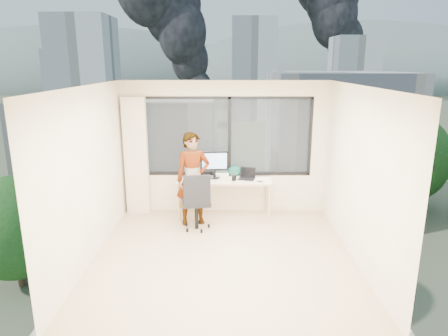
{
  "coord_description": "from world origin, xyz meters",
  "views": [
    {
      "loc": [
        0.05,
        -5.65,
        2.91
      ],
      "look_at": [
        0.0,
        1.0,
        1.15
      ],
      "focal_mm": 31.86,
      "sensor_mm": 36.0,
      "label": 1
    }
  ],
  "objects_px": {
    "person": "(193,179)",
    "desk": "(224,198)",
    "game_console": "(221,174)",
    "laptop": "(246,174)",
    "handbag": "(235,171)",
    "monitor": "(214,165)",
    "chair": "(196,200)"
  },
  "relations": [
    {
      "from": "person",
      "to": "desk",
      "type": "bearing_deg",
      "value": 16.11
    },
    {
      "from": "desk",
      "to": "person",
      "type": "height_order",
      "value": "person"
    },
    {
      "from": "game_console",
      "to": "laptop",
      "type": "bearing_deg",
      "value": -28.75
    },
    {
      "from": "handbag",
      "to": "person",
      "type": "bearing_deg",
      "value": -124.58
    },
    {
      "from": "desk",
      "to": "game_console",
      "type": "relative_size",
      "value": 6.09
    },
    {
      "from": "monitor",
      "to": "laptop",
      "type": "bearing_deg",
      "value": -13.11
    },
    {
      "from": "chair",
      "to": "monitor",
      "type": "height_order",
      "value": "monitor"
    },
    {
      "from": "person",
      "to": "laptop",
      "type": "distance_m",
      "value": 1.06
    },
    {
      "from": "desk",
      "to": "laptop",
      "type": "bearing_deg",
      "value": 1.93
    },
    {
      "from": "person",
      "to": "game_console",
      "type": "height_order",
      "value": "person"
    },
    {
      "from": "laptop",
      "to": "handbag",
      "type": "xyz_separation_m",
      "value": [
        -0.22,
        0.23,
        0.01
      ]
    },
    {
      "from": "laptop",
      "to": "desk",
      "type": "bearing_deg",
      "value": -160.06
    },
    {
      "from": "person",
      "to": "game_console",
      "type": "relative_size",
      "value": 5.83
    },
    {
      "from": "chair",
      "to": "game_console",
      "type": "bearing_deg",
      "value": 54.3
    },
    {
      "from": "person",
      "to": "handbag",
      "type": "relative_size",
      "value": 6.42
    },
    {
      "from": "desk",
      "to": "chair",
      "type": "distance_m",
      "value": 0.81
    },
    {
      "from": "chair",
      "to": "person",
      "type": "xyz_separation_m",
      "value": [
        -0.07,
        0.26,
        0.32
      ]
    },
    {
      "from": "person",
      "to": "laptop",
      "type": "xyz_separation_m",
      "value": [
        0.99,
        0.36,
        -0.01
      ]
    },
    {
      "from": "chair",
      "to": "laptop",
      "type": "height_order",
      "value": "chair"
    },
    {
      "from": "chair",
      "to": "handbag",
      "type": "xyz_separation_m",
      "value": [
        0.7,
        0.86,
        0.31
      ]
    },
    {
      "from": "person",
      "to": "monitor",
      "type": "xyz_separation_m",
      "value": [
        0.38,
        0.45,
        0.15
      ]
    },
    {
      "from": "monitor",
      "to": "person",
      "type": "bearing_deg",
      "value": -135.75
    },
    {
      "from": "game_console",
      "to": "handbag",
      "type": "bearing_deg",
      "value": -3.07
    },
    {
      "from": "person",
      "to": "handbag",
      "type": "xyz_separation_m",
      "value": [
        0.77,
        0.6,
        -0.01
      ]
    },
    {
      "from": "chair",
      "to": "monitor",
      "type": "xyz_separation_m",
      "value": [
        0.31,
        0.71,
        0.47
      ]
    },
    {
      "from": "monitor",
      "to": "chair",
      "type": "bearing_deg",
      "value": -118.87
    },
    {
      "from": "desk",
      "to": "monitor",
      "type": "xyz_separation_m",
      "value": [
        -0.19,
        0.1,
        0.64
      ]
    },
    {
      "from": "game_console",
      "to": "handbag",
      "type": "xyz_separation_m",
      "value": [
        0.27,
        0.0,
        0.07
      ]
    },
    {
      "from": "laptop",
      "to": "handbag",
      "type": "bearing_deg",
      "value": 151.14
    },
    {
      "from": "chair",
      "to": "handbag",
      "type": "distance_m",
      "value": 1.16
    },
    {
      "from": "monitor",
      "to": "desk",
      "type": "bearing_deg",
      "value": -32.42
    },
    {
      "from": "laptop",
      "to": "handbag",
      "type": "height_order",
      "value": "handbag"
    }
  ]
}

